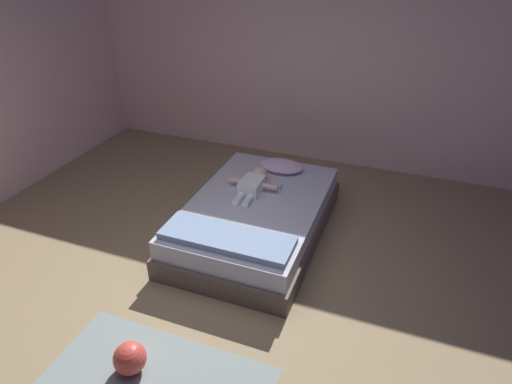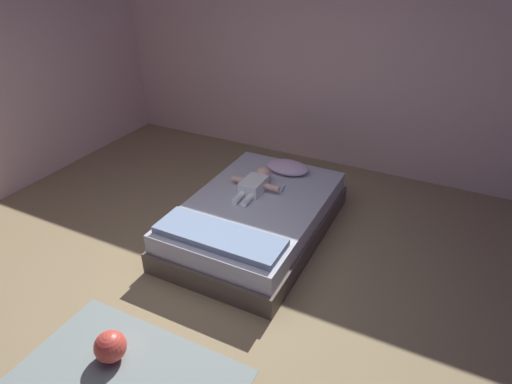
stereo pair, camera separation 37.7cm
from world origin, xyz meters
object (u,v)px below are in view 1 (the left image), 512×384
object	(u,v)px
bed	(256,218)
baby	(253,183)
toothbrush	(281,187)
toy_ball	(130,358)
pillow	(282,166)

from	to	relation	value
bed	baby	size ratio (longest dim) A/B	3.21
toothbrush	toy_ball	size ratio (longest dim) A/B	0.55
bed	pillow	size ratio (longest dim) A/B	4.20
baby	toy_ball	world-z (taller)	baby
baby	toothbrush	distance (m)	0.29
baby	pillow	bearing A→B (deg)	74.30
pillow	baby	distance (m)	0.52
toothbrush	bed	bearing A→B (deg)	-113.67
bed	toy_ball	distance (m)	1.85
toy_ball	baby	bearing A→B (deg)	86.29
bed	baby	distance (m)	0.35
baby	toy_ball	bearing A→B (deg)	-93.71
toothbrush	toy_ball	distance (m)	2.22
baby	toothbrush	xyz separation A→B (m)	(0.25, 0.14, -0.06)
bed	toy_ball	world-z (taller)	bed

